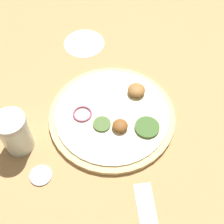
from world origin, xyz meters
name	(u,v)px	position (x,y,z in m)	size (l,w,h in m)	color
ground_plane	(112,117)	(0.00, 0.00, 0.00)	(3.00, 3.00, 0.00)	tan
pizza	(113,115)	(0.00, 0.00, 0.01)	(0.28, 0.28, 0.03)	#D6B77A
spice_jar	(15,133)	(-0.02, 0.21, 0.05)	(0.06, 0.06, 0.10)	silver
loose_cap	(41,175)	(-0.10, 0.17, 0.00)	(0.04, 0.04, 0.01)	#B2B2B7
flour_patch	(84,43)	(0.25, 0.01, 0.00)	(0.11, 0.11, 0.00)	white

